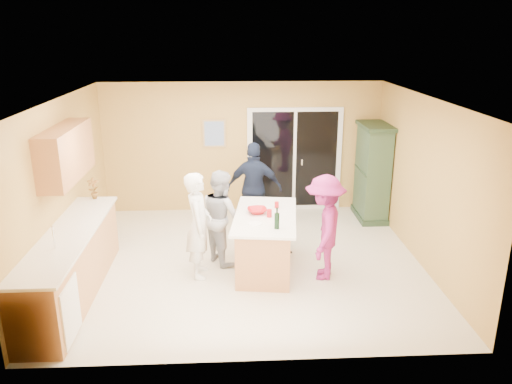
{
  "coord_description": "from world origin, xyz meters",
  "views": [
    {
      "loc": [
        -0.23,
        -7.24,
        3.56
      ],
      "look_at": [
        0.15,
        0.1,
        1.15
      ],
      "focal_mm": 35.0,
      "sensor_mm": 36.0,
      "label": 1
    }
  ],
  "objects_px": {
    "green_hutch": "(372,173)",
    "woman_magenta": "(324,228)",
    "woman_white": "(199,225)",
    "woman_navy": "(255,188)",
    "kitchen_island": "(265,244)",
    "woman_grey": "(221,217)"
  },
  "relations": [
    {
      "from": "woman_grey",
      "to": "woman_navy",
      "type": "height_order",
      "value": "woman_navy"
    },
    {
      "from": "woman_white",
      "to": "woman_grey",
      "type": "bearing_deg",
      "value": -33.8
    },
    {
      "from": "woman_white",
      "to": "woman_magenta",
      "type": "relative_size",
      "value": 1.02
    },
    {
      "from": "woman_white",
      "to": "green_hutch",
      "type": "bearing_deg",
      "value": -54.88
    },
    {
      "from": "kitchen_island",
      "to": "green_hutch",
      "type": "bearing_deg",
      "value": 50.45
    },
    {
      "from": "green_hutch",
      "to": "woman_white",
      "type": "bearing_deg",
      "value": -144.95
    },
    {
      "from": "woman_white",
      "to": "woman_grey",
      "type": "relative_size",
      "value": 1.07
    },
    {
      "from": "kitchen_island",
      "to": "green_hutch",
      "type": "height_order",
      "value": "green_hutch"
    },
    {
      "from": "woman_white",
      "to": "woman_magenta",
      "type": "distance_m",
      "value": 1.85
    },
    {
      "from": "green_hutch",
      "to": "woman_navy",
      "type": "xyz_separation_m",
      "value": [
        -2.31,
        -0.61,
        -0.07
      ]
    },
    {
      "from": "woman_magenta",
      "to": "woman_white",
      "type": "bearing_deg",
      "value": -79.7
    },
    {
      "from": "woman_navy",
      "to": "woman_white",
      "type": "bearing_deg",
      "value": 69.43
    },
    {
      "from": "kitchen_island",
      "to": "woman_magenta",
      "type": "xyz_separation_m",
      "value": [
        0.85,
        -0.31,
        0.37
      ]
    },
    {
      "from": "kitchen_island",
      "to": "woman_navy",
      "type": "distance_m",
      "value": 1.55
    },
    {
      "from": "woman_grey",
      "to": "woman_magenta",
      "type": "bearing_deg",
      "value": -143.58
    },
    {
      "from": "green_hutch",
      "to": "woman_grey",
      "type": "bearing_deg",
      "value": -148.54
    },
    {
      "from": "kitchen_island",
      "to": "woman_grey",
      "type": "distance_m",
      "value": 0.82
    },
    {
      "from": "kitchen_island",
      "to": "woman_grey",
      "type": "relative_size",
      "value": 1.19
    },
    {
      "from": "green_hutch",
      "to": "woman_magenta",
      "type": "distance_m",
      "value": 2.77
    },
    {
      "from": "woman_white",
      "to": "woman_grey",
      "type": "distance_m",
      "value": 0.59
    },
    {
      "from": "woman_white",
      "to": "woman_navy",
      "type": "relative_size",
      "value": 0.96
    },
    {
      "from": "kitchen_island",
      "to": "woman_white",
      "type": "height_order",
      "value": "woman_white"
    }
  ]
}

